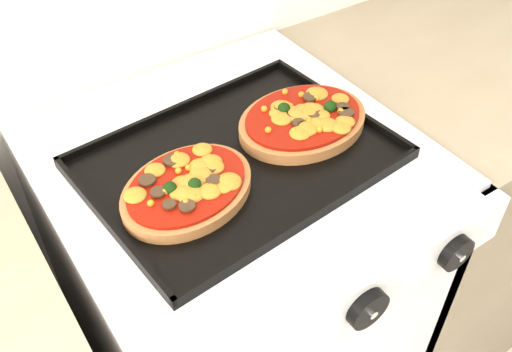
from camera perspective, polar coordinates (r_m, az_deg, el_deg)
stove at (r=1.28m, az=-1.83°, el=-13.14°), size 0.60×0.60×0.91m
control_panel at (r=0.81m, az=9.72°, el=-12.25°), size 0.60×0.02×0.09m
knob_center at (r=0.81m, az=11.10°, el=-12.90°), size 0.06×0.02×0.06m
knob_right at (r=0.91m, az=19.35°, el=-7.28°), size 0.06×0.02×0.06m
baking_tray at (r=0.91m, az=-1.77°, el=1.87°), size 0.49×0.38×0.02m
pizza_left at (r=0.84m, az=-6.92°, el=-1.12°), size 0.25×0.22×0.03m
pizza_right at (r=0.96m, az=4.69°, el=5.69°), size 0.24×0.19×0.03m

